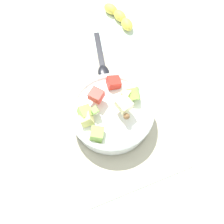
# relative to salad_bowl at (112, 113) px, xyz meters

# --- Properties ---
(ground_plane) EXTENTS (2.40, 2.40, 0.00)m
(ground_plane) POSITION_rel_salad_bowl_xyz_m (0.01, 0.00, -0.05)
(ground_plane) COLOR silver
(placemat) EXTENTS (0.47, 0.32, 0.01)m
(placemat) POSITION_rel_salad_bowl_xyz_m (0.01, 0.00, -0.04)
(placemat) COLOR #BCB299
(placemat) RESTS_ON ground_plane
(salad_bowl) EXTENTS (0.24, 0.24, 0.12)m
(salad_bowl) POSITION_rel_salad_bowl_xyz_m (0.00, 0.00, 0.00)
(salad_bowl) COLOR white
(salad_bowl) RESTS_ON placemat
(serving_spoon) EXTENTS (0.20, 0.07, 0.01)m
(serving_spoon) POSITION_rel_salad_bowl_xyz_m (0.20, -0.04, -0.04)
(serving_spoon) COLOR black
(serving_spoon) RESTS_ON placemat
(banana_whole) EXTENTS (0.15, 0.08, 0.04)m
(banana_whole) POSITION_rel_salad_bowl_xyz_m (0.36, -0.17, -0.03)
(banana_whole) COLOR yellow
(banana_whole) RESTS_ON ground_plane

